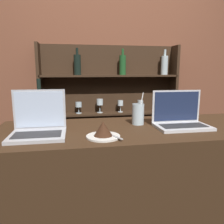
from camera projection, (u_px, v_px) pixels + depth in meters
bar_counter at (137, 198)px, 1.49m from camera, size 1.80×0.66×1.00m
back_wall at (110, 72)px, 2.44m from camera, size 7.00×0.06×2.70m
back_shelf at (110, 116)px, 2.45m from camera, size 1.49×0.18×1.63m
laptop_near at (39, 126)px, 1.23m from camera, size 0.30×0.24×0.25m
laptop_far at (180, 119)px, 1.41m from camera, size 0.34×0.21×0.23m
cake_plate at (103, 131)px, 1.18m from camera, size 0.19×0.19×0.09m
water_glass at (138, 114)px, 1.47m from camera, size 0.08×0.08×0.22m
wine_bottle_dark at (40, 106)px, 1.51m from camera, size 0.08×0.08×0.31m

